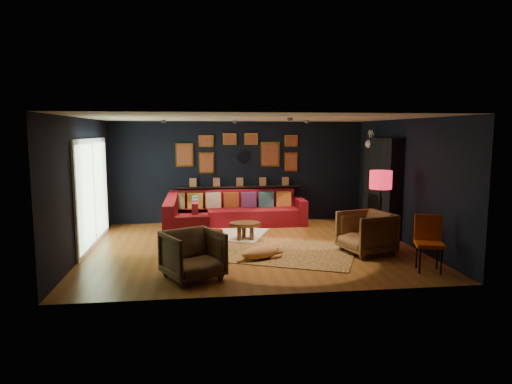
{
  "coord_description": "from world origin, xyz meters",
  "views": [
    {
      "loc": [
        -1.08,
        -9.0,
        2.33
      ],
      "look_at": [
        0.12,
        0.3,
        1.09
      ],
      "focal_mm": 32.0,
      "sensor_mm": 36.0,
      "label": 1
    }
  ],
  "objects": [
    {
      "name": "leopard_rug",
      "position": [
        0.48,
        -0.42,
        0.01
      ],
      "size": [
        3.49,
        3.06,
        0.02
      ],
      "primitive_type": "cube",
      "rotation": [
        0.0,
        0.0,
        -0.42
      ],
      "color": "#DD9B53",
      "rests_on": "ground"
    },
    {
      "name": "armchair_right",
      "position": [
        2.12,
        -0.76,
        0.45
      ],
      "size": [
        1.01,
        1.05,
        0.9
      ],
      "primitive_type": "imported",
      "rotation": [
        0.0,
        0.0,
        -1.32
      ],
      "color": "#A16B3E",
      "rests_on": "ground"
    },
    {
      "name": "deer_head",
      "position": [
        3.14,
        1.4,
        2.05
      ],
      "size": [
        0.5,
        0.28,
        0.45
      ],
      "color": "white",
      "rests_on": "fireplace"
    },
    {
      "name": "floor_lamp",
      "position": [
        2.5,
        -0.47,
        1.33
      ],
      "size": [
        0.44,
        0.44,
        1.58
      ],
      "color": "black",
      "rests_on": "ground"
    },
    {
      "name": "gold_stool",
      "position": [
        -1.33,
        -1.08,
        0.22
      ],
      "size": [
        0.35,
        0.35,
        0.44
      ],
      "primitive_type": "cylinder",
      "color": "gold",
      "rests_on": "ground"
    },
    {
      "name": "ledge",
      "position": [
        0.0,
        2.68,
        0.92
      ],
      "size": [
        3.2,
        0.12,
        0.04
      ],
      "primitive_type": "cube",
      "color": "black",
      "rests_on": "room_walls"
    },
    {
      "name": "floor",
      "position": [
        0.0,
        0.0,
        0.0
      ],
      "size": [
        6.5,
        6.5,
        0.0
      ],
      "primitive_type": "plane",
      "color": "brown",
      "rests_on": "ground"
    },
    {
      "name": "dog",
      "position": [
        0.03,
        -0.94,
        0.18
      ],
      "size": [
        1.13,
        0.83,
        0.32
      ],
      "primitive_type": null,
      "rotation": [
        0.0,
        0.0,
        0.37
      ],
      "color": "tan",
      "rests_on": "leopard_rug"
    },
    {
      "name": "fireplace",
      "position": [
        3.09,
        0.9,
        1.02
      ],
      "size": [
        0.31,
        1.6,
        2.2
      ],
      "color": "black",
      "rests_on": "ground"
    },
    {
      "name": "room_walls",
      "position": [
        0.0,
        0.0,
        1.59
      ],
      "size": [
        6.5,
        6.5,
        6.5
      ],
      "color": "black",
      "rests_on": "ground"
    },
    {
      "name": "sunburst_mirror",
      "position": [
        0.1,
        2.72,
        1.7
      ],
      "size": [
        0.47,
        0.16,
        0.47
      ],
      "color": "silver",
      "rests_on": "room_walls"
    },
    {
      "name": "ceiling_spots",
      "position": [
        -0.0,
        0.8,
        2.56
      ],
      "size": [
        3.3,
        2.5,
        0.06
      ],
      "color": "black",
      "rests_on": "room_walls"
    },
    {
      "name": "sectional",
      "position": [
        -0.61,
        1.81,
        0.32
      ],
      "size": [
        3.41,
        2.69,
        0.86
      ],
      "color": "maroon",
      "rests_on": "ground"
    },
    {
      "name": "pouf",
      "position": [
        -0.81,
        0.2,
        0.18
      ],
      "size": [
        0.46,
        0.46,
        0.3
      ],
      "primitive_type": "cylinder",
      "color": "maroon",
      "rests_on": "shag_rug"
    },
    {
      "name": "sliding_door",
      "position": [
        -3.22,
        0.6,
        1.1
      ],
      "size": [
        0.06,
        2.8,
        2.2
      ],
      "color": "white",
      "rests_on": "ground"
    },
    {
      "name": "coffee_table",
      "position": [
        -0.08,
        0.63,
        0.32
      ],
      "size": [
        0.74,
        0.56,
        0.36
      ],
      "rotation": [
        0.0,
        0.0,
        -0.03
      ],
      "color": "#55341B",
      "rests_on": "shag_rug"
    },
    {
      "name": "gallery_wall",
      "position": [
        -0.01,
        2.72,
        1.81
      ],
      "size": [
        3.15,
        0.04,
        1.02
      ],
      "color": "gold",
      "rests_on": "room_walls"
    },
    {
      "name": "orange_chair",
      "position": [
        2.78,
        -1.92,
        0.56
      ],
      "size": [
        0.56,
        0.56,
        0.94
      ],
      "rotation": [
        0.0,
        0.0,
        -0.32
      ],
      "color": "black",
      "rests_on": "ground"
    },
    {
      "name": "armchair_left",
      "position": [
        -1.17,
        -1.87,
        0.43
      ],
      "size": [
        1.1,
        1.07,
        0.86
      ],
      "primitive_type": "imported",
      "rotation": [
        0.0,
        0.0,
        0.48
      ],
      "color": "#A16B3E",
      "rests_on": "ground"
    },
    {
      "name": "shag_rug",
      "position": [
        -0.59,
        1.3,
        0.01
      ],
      "size": [
        2.4,
        2.09,
        0.03
      ],
      "primitive_type": "cube",
      "rotation": [
        0.0,
        0.0,
        -0.38
      ],
      "color": "silver",
      "rests_on": "ground"
    }
  ]
}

